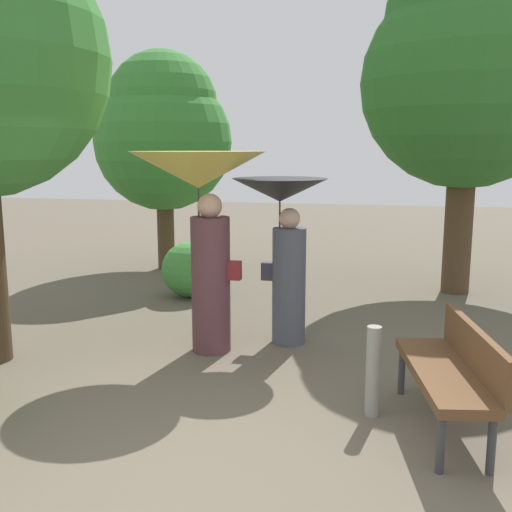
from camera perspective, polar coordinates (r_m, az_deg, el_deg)
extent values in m
plane|color=brown|center=(4.35, -8.95, -20.11)|extent=(40.00, 40.00, 0.00)
cylinder|color=#563338|center=(6.43, -4.36, -2.78)|extent=(0.42, 0.42, 1.47)
sphere|color=tan|center=(6.29, -4.46, 4.81)|extent=(0.26, 0.26, 0.26)
cylinder|color=#333338|center=(6.36, -5.50, 2.86)|extent=(0.02, 0.02, 0.81)
cone|color=#D8C64C|center=(6.31, -5.59, 8.24)|extent=(1.43, 1.43, 0.38)
cube|color=maroon|center=(6.31, -2.08, -1.39)|extent=(0.14, 0.10, 0.20)
cylinder|color=#474C56|center=(6.71, 3.18, -2.90)|extent=(0.38, 0.38, 1.32)
sphere|color=tan|center=(6.57, 3.25, 3.61)|extent=(0.24, 0.24, 0.24)
cylinder|color=#333338|center=(6.62, 2.28, 2.02)|extent=(0.02, 0.02, 0.74)
cone|color=black|center=(6.57, 2.31, 6.35)|extent=(1.06, 1.06, 0.26)
cube|color=#333342|center=(6.73, 1.13, -1.46)|extent=(0.14, 0.10, 0.20)
cylinder|color=#38383D|center=(5.60, 13.81, -10.60)|extent=(0.06, 0.06, 0.44)
cylinder|color=#38383D|center=(5.68, 17.24, -10.48)|extent=(0.06, 0.06, 0.44)
cylinder|color=#38383D|center=(4.41, 17.32, -16.76)|extent=(0.06, 0.06, 0.44)
cylinder|color=#38383D|center=(4.51, 21.68, -16.42)|extent=(0.06, 0.06, 0.44)
cube|color=brown|center=(4.95, 17.42, -10.67)|extent=(0.69, 1.55, 0.08)
cube|color=brown|center=(4.95, 20.26, -8.44)|extent=(0.31, 1.49, 0.35)
cylinder|color=#4C3823|center=(10.87, -8.77, 6.74)|extent=(0.31, 0.31, 3.06)
sphere|color=#387F33|center=(10.85, -8.88, 10.78)|extent=(2.43, 2.43, 2.43)
sphere|color=#387F33|center=(10.88, -8.98, 14.00)|extent=(1.94, 1.94, 1.94)
cylinder|color=#4C3823|center=(9.44, 19.23, 9.13)|extent=(0.42, 0.42, 4.17)
sphere|color=#2D6B28|center=(9.49, 19.62, 15.43)|extent=(3.08, 3.08, 3.08)
sphere|color=#2D6B28|center=(9.60, 19.94, 20.38)|extent=(2.46, 2.46, 2.46)
sphere|color=#428C3D|center=(8.87, -6.41, -1.29)|extent=(0.83, 0.83, 0.83)
cylinder|color=gray|center=(5.07, 11.16, -10.81)|extent=(0.12, 0.12, 0.77)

